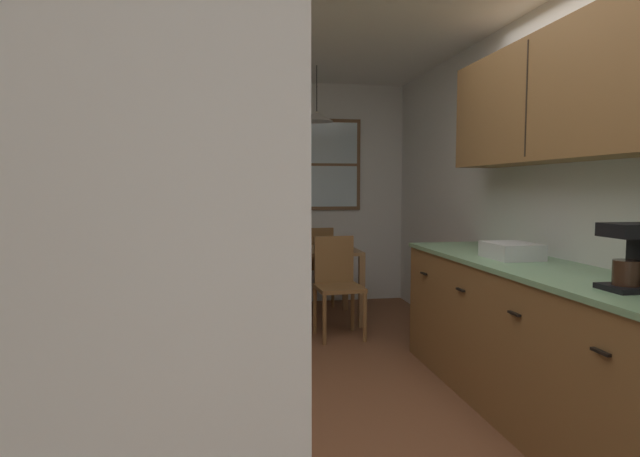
{
  "coord_description": "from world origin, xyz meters",
  "views": [
    {
      "loc": [
        -0.75,
        -2.47,
        1.35
      ],
      "look_at": [
        -0.08,
        1.42,
        1.04
      ],
      "focal_mm": 29.44,
      "sensor_mm": 36.0,
      "label": 1
    }
  ],
  "objects_px": {
    "dining_chair_far": "(315,263)",
    "trash_bin": "(236,306)",
    "microwave_over_range": "(118,88)",
    "stove_range": "(162,435)",
    "dining_chair_near": "(337,281)",
    "dish_rack": "(511,251)",
    "refrigerator": "(137,400)",
    "coffee_maker": "(637,255)",
    "storage_canister": "(174,266)",
    "dining_table": "(317,261)"
  },
  "relations": [
    {
      "from": "dining_table",
      "to": "dining_chair_near",
      "type": "xyz_separation_m",
      "value": [
        0.09,
        -0.6,
        -0.1
      ]
    },
    {
      "from": "dining_table",
      "to": "trash_bin",
      "type": "height_order",
      "value": "dining_table"
    },
    {
      "from": "microwave_over_range",
      "to": "coffee_maker",
      "type": "bearing_deg",
      "value": 3.49
    },
    {
      "from": "trash_bin",
      "to": "storage_canister",
      "type": "height_order",
      "value": "storage_canister"
    },
    {
      "from": "dining_chair_far",
      "to": "dish_rack",
      "type": "relative_size",
      "value": 2.65
    },
    {
      "from": "stove_range",
      "to": "refrigerator",
      "type": "bearing_deg",
      "value": -87.0
    },
    {
      "from": "refrigerator",
      "to": "trash_bin",
      "type": "distance_m",
      "value": 3.44
    },
    {
      "from": "dish_rack",
      "to": "coffee_maker",
      "type": "bearing_deg",
      "value": -90.54
    },
    {
      "from": "dining_chair_near",
      "to": "dining_chair_far",
      "type": "bearing_deg",
      "value": 90.58
    },
    {
      "from": "coffee_maker",
      "to": "dish_rack",
      "type": "height_order",
      "value": "coffee_maker"
    },
    {
      "from": "stove_range",
      "to": "dish_rack",
      "type": "bearing_deg",
      "value": 30.3
    },
    {
      "from": "refrigerator",
      "to": "dining_chair_near",
      "type": "bearing_deg",
      "value": 71.17
    },
    {
      "from": "refrigerator",
      "to": "trash_bin",
      "type": "xyz_separation_m",
      "value": [
        0.26,
        3.39,
        -0.56
      ]
    },
    {
      "from": "trash_bin",
      "to": "coffee_maker",
      "type": "distance_m",
      "value": 3.18
    },
    {
      "from": "microwave_over_range",
      "to": "storage_canister",
      "type": "distance_m",
      "value": 0.9
    },
    {
      "from": "stove_range",
      "to": "microwave_over_range",
      "type": "relative_size",
      "value": 1.91
    },
    {
      "from": "microwave_over_range",
      "to": "dining_chair_far",
      "type": "relative_size",
      "value": 0.64
    },
    {
      "from": "storage_canister",
      "to": "dish_rack",
      "type": "xyz_separation_m",
      "value": [
        2.0,
        0.59,
        -0.04
      ]
    },
    {
      "from": "dining_chair_far",
      "to": "trash_bin",
      "type": "relative_size",
      "value": 1.44
    },
    {
      "from": "dining_table",
      "to": "dish_rack",
      "type": "bearing_deg",
      "value": -67.95
    },
    {
      "from": "coffee_maker",
      "to": "dish_rack",
      "type": "bearing_deg",
      "value": 89.46
    },
    {
      "from": "refrigerator",
      "to": "dining_table",
      "type": "relative_size",
      "value": 2.16
    },
    {
      "from": "microwave_over_range",
      "to": "dish_rack",
      "type": "height_order",
      "value": "microwave_over_range"
    },
    {
      "from": "microwave_over_range",
      "to": "dining_chair_far",
      "type": "xyz_separation_m",
      "value": [
        1.3,
        3.94,
        -1.18
      ]
    },
    {
      "from": "dining_table",
      "to": "coffee_maker",
      "type": "distance_m",
      "value": 3.36
    },
    {
      "from": "refrigerator",
      "to": "microwave_over_range",
      "type": "xyz_separation_m",
      "value": [
        -0.15,
        0.67,
        0.8
      ]
    },
    {
      "from": "dining_chair_far",
      "to": "refrigerator",
      "type": "bearing_deg",
      "value": -104.02
    },
    {
      "from": "microwave_over_range",
      "to": "dish_rack",
      "type": "bearing_deg",
      "value": 28.94
    },
    {
      "from": "refrigerator",
      "to": "dining_chair_far",
      "type": "xyz_separation_m",
      "value": [
        1.15,
        4.62,
        -0.37
      ]
    },
    {
      "from": "dining_chair_far",
      "to": "dish_rack",
      "type": "distance_m",
      "value": 2.93
    },
    {
      "from": "storage_canister",
      "to": "dish_rack",
      "type": "height_order",
      "value": "storage_canister"
    },
    {
      "from": "microwave_over_range",
      "to": "dish_rack",
      "type": "xyz_separation_m",
      "value": [
        2.11,
        1.17,
        -0.73
      ]
    },
    {
      "from": "dining_chair_far",
      "to": "dish_rack",
      "type": "xyz_separation_m",
      "value": [
        0.81,
        -2.78,
        0.45
      ]
    },
    {
      "from": "dining_chair_near",
      "to": "trash_bin",
      "type": "relative_size",
      "value": 1.44
    },
    {
      "from": "refrigerator",
      "to": "storage_canister",
      "type": "distance_m",
      "value": 1.26
    },
    {
      "from": "storage_canister",
      "to": "refrigerator",
      "type": "bearing_deg",
      "value": -88.13
    },
    {
      "from": "stove_range",
      "to": "dining_chair_far",
      "type": "relative_size",
      "value": 1.22
    },
    {
      "from": "coffee_maker",
      "to": "storage_canister",
      "type": "bearing_deg",
      "value": 167.23
    },
    {
      "from": "stove_range",
      "to": "dining_chair_near",
      "type": "xyz_separation_m",
      "value": [
        1.2,
        2.74,
        0.03
      ]
    },
    {
      "from": "dining_chair_near",
      "to": "dish_rack",
      "type": "distance_m",
      "value": 1.82
    },
    {
      "from": "storage_canister",
      "to": "coffee_maker",
      "type": "xyz_separation_m",
      "value": [
        1.99,
        -0.45,
        0.06
      ]
    },
    {
      "from": "refrigerator",
      "to": "dining_table",
      "type": "bearing_deg",
      "value": 74.97
    },
    {
      "from": "coffee_maker",
      "to": "refrigerator",
      "type": "bearing_deg",
      "value": -157.69
    },
    {
      "from": "dish_rack",
      "to": "refrigerator",
      "type": "bearing_deg",
      "value": -136.83
    },
    {
      "from": "dining_chair_far",
      "to": "storage_canister",
      "type": "height_order",
      "value": "storage_canister"
    },
    {
      "from": "dining_table",
      "to": "storage_canister",
      "type": "relative_size",
      "value": 4.42
    },
    {
      "from": "dining_table",
      "to": "coffee_maker",
      "type": "relative_size",
      "value": 2.76
    },
    {
      "from": "stove_range",
      "to": "dish_rack",
      "type": "relative_size",
      "value": 3.24
    },
    {
      "from": "trash_bin",
      "to": "stove_range",
      "type": "bearing_deg",
      "value": -96.19
    },
    {
      "from": "stove_range",
      "to": "dining_chair_far",
      "type": "bearing_deg",
      "value": 73.23
    }
  ]
}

